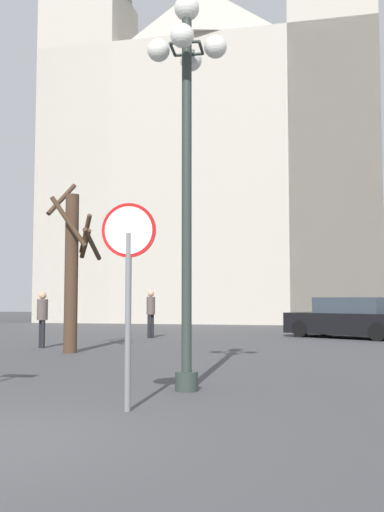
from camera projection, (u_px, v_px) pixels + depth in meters
The scene contains 7 objects.
cathedral at pixel (214, 149), 40.03m from camera, with size 22.11×15.73×37.25m.
stop_sign at pixel (129, 266), 7.55m from camera, with size 0.71×0.08×2.68m.
street_lamp at pixel (187, 118), 9.42m from camera, with size 1.31×1.31×6.41m.
bare_tree at pixel (72, 266), 15.80m from camera, with size 1.36×1.33×4.72m.
parked_car_near_black at pixel (350, 319), 21.71m from camera, with size 4.84×4.19×1.51m.
pedestrian_walking at pixel (151, 309), 21.76m from camera, with size 0.32×0.32×1.77m.
pedestrian_standing at pixel (42, 314), 17.29m from camera, with size 0.32×0.32×1.66m.
Camera 1 is at (3.04, -5.55, 1.42)m, focal length 40.84 mm.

